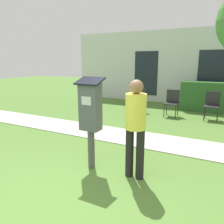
% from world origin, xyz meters
% --- Properties ---
extents(ground_plane, '(40.00, 40.00, 0.00)m').
position_xyz_m(ground_plane, '(0.00, 0.00, 0.00)').
color(ground_plane, '#517A33').
extents(sidewalk, '(12.00, 1.10, 0.02)m').
position_xyz_m(sidewalk, '(0.00, 2.95, 0.01)').
color(sidewalk, beige).
rests_on(sidewalk, ground).
extents(building_facade, '(10.00, 0.26, 3.20)m').
position_xyz_m(building_facade, '(0.00, 8.18, 1.60)').
color(building_facade, silver).
rests_on(building_facade, ground).
extents(parking_meter, '(0.44, 0.31, 1.59)m').
position_xyz_m(parking_meter, '(-0.08, 1.19, 1.02)').
color(parking_meter, '#4C4C4C').
rests_on(parking_meter, ground).
extents(person_standing, '(0.32, 0.32, 1.58)m').
position_xyz_m(person_standing, '(0.72, 1.22, 0.93)').
color(person_standing, black).
rests_on(person_standing, ground).
extents(outdoor_chair_left, '(0.44, 0.44, 0.90)m').
position_xyz_m(outdoor_chair_left, '(-0.90, 5.75, 0.53)').
color(outdoor_chair_left, '#262628').
rests_on(outdoor_chair_left, ground).
extents(outdoor_chair_middle, '(0.44, 0.44, 0.90)m').
position_xyz_m(outdoor_chair_middle, '(0.36, 5.67, 0.53)').
color(outdoor_chair_middle, '#262628').
rests_on(outdoor_chair_middle, ground).
extents(outdoor_chair_right, '(0.44, 0.44, 0.90)m').
position_xyz_m(outdoor_chair_right, '(1.61, 5.78, 0.53)').
color(outdoor_chair_right, '#262628').
rests_on(outdoor_chair_right, ground).
extents(hedge_row, '(2.03, 0.60, 1.10)m').
position_xyz_m(hedge_row, '(1.45, 7.01, 0.55)').
color(hedge_row, '#33662D').
rests_on(hedge_row, ground).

